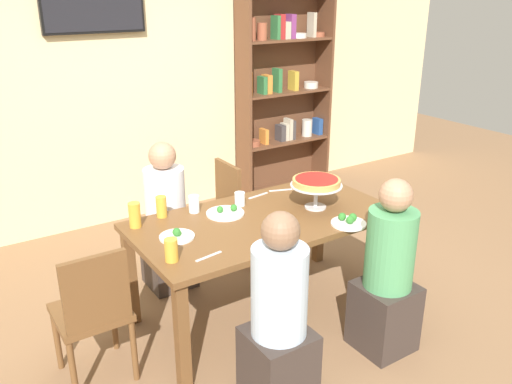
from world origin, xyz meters
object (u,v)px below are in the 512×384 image
(bookshelf, at_px, (282,89))
(chair_far_right, at_px, (240,205))
(dining_table, at_px, (264,229))
(chair_head_west, at_px, (93,310))
(salad_plate_near_diner, at_px, (177,236))
(beer_glass_amber_tall, at_px, (161,207))
(salad_plate_far_diner, at_px, (348,221))
(beer_glass_amber_short, at_px, (171,250))
(cutlery_fork_near, at_px, (383,207))
(diner_near_right, at_px, (387,279))
(beer_glass_amber_spare, at_px, (135,215))
(cutlery_knife_far, at_px, (311,182))
(salad_plate_spare, at_px, (226,212))
(water_glass_clear_far, at_px, (240,199))
(television, at_px, (93,2))
(diner_near_left, at_px, (279,326))
(cutlery_spare_fork, at_px, (258,196))
(cutlery_knife_near, at_px, (281,190))
(diner_far_left, at_px, (167,227))
(water_glass_clear_near, at_px, (194,204))
(deep_dish_pizza_stand, at_px, (316,184))
(cutlery_fork_far, at_px, (209,256))

(bookshelf, height_order, chair_far_right, bookshelf)
(dining_table, relative_size, chair_head_west, 2.02)
(salad_plate_near_diner, height_order, beer_glass_amber_tall, beer_glass_amber_tall)
(dining_table, distance_m, salad_plate_far_diner, 0.57)
(chair_far_right, xyz_separation_m, beer_glass_amber_short, (-1.07, -1.01, 0.32))
(chair_head_west, height_order, cutlery_fork_near, chair_head_west)
(diner_near_right, relative_size, beer_glass_amber_spare, 6.99)
(beer_glass_amber_short, bearing_deg, cutlery_knife_far, 21.73)
(salad_plate_spare, xyz_separation_m, water_glass_clear_far, (0.16, 0.08, 0.04))
(beer_glass_amber_tall, distance_m, beer_glass_amber_spare, 0.22)
(television, relative_size, cutlery_knife_far, 4.98)
(diner_near_left, distance_m, beer_glass_amber_spare, 1.20)
(chair_far_right, xyz_separation_m, beer_glass_amber_spare, (-1.07, -0.46, 0.34))
(cutlery_spare_fork, bearing_deg, cutlery_knife_near, 172.18)
(beer_glass_amber_tall, bearing_deg, beer_glass_amber_short, -108.88)
(water_glass_clear_far, bearing_deg, salad_plate_spare, -153.94)
(water_glass_clear_far, bearing_deg, diner_near_left, -110.85)
(salad_plate_near_diner, xyz_separation_m, cutlery_fork_near, (1.42, -0.35, -0.01))
(cutlery_fork_near, relative_size, cutlery_knife_far, 1.00)
(bookshelf, height_order, diner_near_right, bookshelf)
(bookshelf, relative_size, diner_far_left, 1.92)
(salad_plate_near_diner, bearing_deg, cutlery_spare_fork, 21.29)
(salad_plate_near_diner, height_order, cutlery_knife_far, salad_plate_near_diner)
(diner_far_left, height_order, salad_plate_spare, diner_far_left)
(diner_near_left, distance_m, water_glass_clear_near, 1.15)
(deep_dish_pizza_stand, bearing_deg, beer_glass_amber_tall, 155.30)
(water_glass_clear_far, bearing_deg, beer_glass_amber_short, -147.05)
(dining_table, height_order, cutlery_knife_near, cutlery_knife_near)
(cutlery_spare_fork, bearing_deg, chair_head_west, 8.29)
(diner_near_right, relative_size, water_glass_clear_far, 11.83)
(dining_table, bearing_deg, beer_glass_amber_spare, 157.00)
(cutlery_fork_far, bearing_deg, chair_far_right, 42.37)
(diner_near_left, bearing_deg, cutlery_fork_far, 18.44)
(chair_far_right, height_order, water_glass_clear_near, chair_far_right)
(bookshelf, height_order, salad_plate_near_diner, bookshelf)
(beer_glass_amber_tall, height_order, beer_glass_amber_spare, beer_glass_amber_spare)
(dining_table, distance_m, chair_far_right, 0.86)
(diner_near_right, height_order, chair_head_west, diner_near_right)
(beer_glass_amber_spare, relative_size, cutlery_fork_near, 0.91)
(diner_near_left, bearing_deg, beer_glass_amber_short, 32.99)
(salad_plate_near_diner, bearing_deg, beer_glass_amber_tall, 81.04)
(salad_plate_far_diner, bearing_deg, salad_plate_spare, 135.34)
(diner_near_left, bearing_deg, cutlery_knife_near, -35.90)
(chair_far_right, bearing_deg, beer_glass_amber_tall, -64.71)
(diner_near_right, height_order, diner_near_left, same)
(diner_far_left, height_order, cutlery_fork_far, diner_far_left)
(cutlery_spare_fork, bearing_deg, diner_far_left, -41.52)
(dining_table, distance_m, water_glass_clear_far, 0.30)
(water_glass_clear_far, relative_size, cutlery_fork_far, 0.54)
(diner_near_left, xyz_separation_m, salad_plate_spare, (0.23, 0.95, 0.26))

